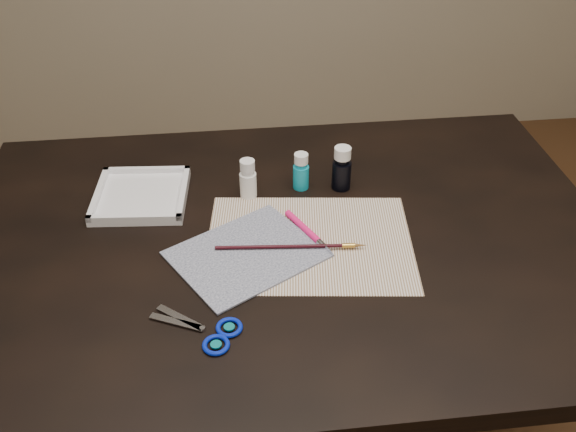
{
  "coord_description": "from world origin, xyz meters",
  "views": [
    {
      "loc": [
        -0.12,
        -0.99,
        1.53
      ],
      "look_at": [
        0.0,
        0.0,
        0.8
      ],
      "focal_mm": 40.0,
      "sensor_mm": 36.0,
      "label": 1
    }
  ],
  "objects": [
    {
      "name": "paint_bottle_white",
      "position": [
        -0.07,
        0.15,
        0.79
      ],
      "size": [
        0.04,
        0.04,
        0.09
      ],
      "primitive_type": "cylinder",
      "rotation": [
        0.0,
        0.0,
        -0.1
      ],
      "color": "white",
      "rests_on": "table"
    },
    {
      "name": "table",
      "position": [
        0.0,
        0.0,
        0.38
      ],
      "size": [
        1.3,
        0.9,
        0.75
      ],
      "primitive_type": "cube",
      "color": "black",
      "rests_on": "ground"
    },
    {
      "name": "canvas",
      "position": [
        -0.09,
        -0.05,
        0.75
      ],
      "size": [
        0.33,
        0.31,
        0.0
      ],
      "primitive_type": "cube",
      "rotation": [
        0.0,
        0.0,
        0.53
      ],
      "color": "#171F3F",
      "rests_on": "paper"
    },
    {
      "name": "paintbrush",
      "position": [
        0.0,
        -0.04,
        0.76
      ],
      "size": [
        0.29,
        0.04,
        0.01
      ],
      "primitive_type": null,
      "rotation": [
        0.0,
        0.0,
        -0.09
      ],
      "color": "black",
      "rests_on": "canvas"
    },
    {
      "name": "paint_bottle_navy",
      "position": [
        0.14,
        0.16,
        0.8
      ],
      "size": [
        0.05,
        0.05,
        0.1
      ],
      "primitive_type": "cylinder",
      "rotation": [
        0.0,
        0.0,
        0.42
      ],
      "color": "black",
      "rests_on": "table"
    },
    {
      "name": "paper",
      "position": [
        0.04,
        -0.02,
        0.75
      ],
      "size": [
        0.43,
        0.35,
        0.0
      ],
      "primitive_type": "cube",
      "rotation": [
        0.0,
        0.0,
        -0.12
      ],
      "color": "white",
      "rests_on": "table"
    },
    {
      "name": "palette_tray",
      "position": [
        -0.3,
        0.16,
        0.76
      ],
      "size": [
        0.21,
        0.21,
        0.02
      ],
      "primitive_type": "cube",
      "rotation": [
        0.0,
        0.0,
        -0.08
      ],
      "color": "white",
      "rests_on": "table"
    },
    {
      "name": "craft_knife",
      "position": [
        0.04,
        -0.01,
        0.76
      ],
      "size": [
        0.08,
        0.16,
        0.01
      ],
      "primitive_type": null,
      "rotation": [
        0.0,
        0.0,
        -1.12
      ],
      "color": "#FF1A73",
      "rests_on": "paper"
    },
    {
      "name": "scissors",
      "position": [
        -0.19,
        -0.23,
        0.75
      ],
      "size": [
        0.2,
        0.16,
        0.01
      ],
      "primitive_type": null,
      "rotation": [
        0.0,
        0.0,
        2.7
      ],
      "color": "silver",
      "rests_on": "table"
    },
    {
      "name": "paint_bottle_cyan",
      "position": [
        0.05,
        0.17,
        0.79
      ],
      "size": [
        0.04,
        0.04,
        0.08
      ],
      "primitive_type": "cylinder",
      "rotation": [
        0.0,
        0.0,
        -0.34
      ],
      "color": "#109BB9",
      "rests_on": "table"
    }
  ]
}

